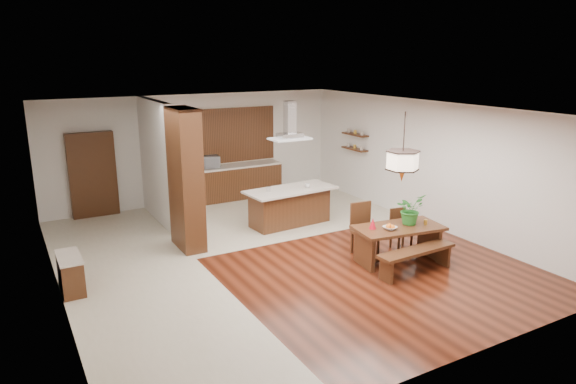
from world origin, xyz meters
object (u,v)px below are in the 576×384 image
kitchen_island (290,206)px  island_cup (307,186)px  dining_chair_left (365,230)px  pendant_lantern (403,147)px  range_hood (290,120)px  dining_table (398,236)px  hallway_console (71,274)px  microwave (208,162)px  dining_bench (416,261)px  fruit_bowl (390,228)px  foliage_plant (410,209)px  dining_chair_right (402,230)px

kitchen_island → island_cup: 0.64m
dining_chair_left → pendant_lantern: (0.35, -0.57, 1.72)m
pendant_lantern → island_cup: size_ratio=10.85×
range_hood → dining_table: bearing=-76.5°
hallway_console → microwave: bearing=44.9°
dining_bench → range_hood: 4.26m
dining_bench → kitchen_island: 3.63m
fruit_bowl → microwave: size_ratio=0.43×
dining_chair_left → microwave: bearing=110.6°
pendant_lantern → kitchen_island: size_ratio=0.60×
foliage_plant → dining_table: bearing=-175.9°
pendant_lantern → dining_table: bearing=-45.0°
hallway_console → foliage_plant: foliage_plant is taller
range_hood → microwave: size_ratio=1.56×
hallway_console → dining_chair_left: size_ratio=0.84×
kitchen_island → range_hood: 2.01m
dining_chair_right → microwave: (-2.16, 5.28, 0.69)m
dining_chair_right → pendant_lantern: pendant_lantern is taller
microwave → island_cup: bearing=-57.1°
dining_chair_right → foliage_plant: foliage_plant is taller
kitchen_island → fruit_bowl: bearing=-85.8°
hallway_console → pendant_lantern: 6.26m
dining_table → microwave: size_ratio=3.11×
microwave → hallway_console: bearing=-127.1°
hallway_console → dining_bench: (5.61, -2.31, -0.08)m
dining_chair_left → microwave: 5.36m
dining_table → dining_chair_right: dining_chair_right is taller
dining_table → dining_bench: size_ratio=1.09×
foliage_plant → kitchen_island: size_ratio=0.27×
pendant_lantern → range_hood: 3.06m
hallway_console → dining_table: bearing=-16.7°
range_hood → island_cup: (0.40, -0.14, -1.53)m
kitchen_island → microwave: microwave is taller
dining_chair_left → dining_table: bearing=-52.6°
foliage_plant → range_hood: size_ratio=0.66×
kitchen_island → island_cup: island_cup is taller
range_hood → fruit_bowl: bearing=-81.5°
dining_chair_right → island_cup: island_cup is taller
hallway_console → pendant_lantern: (5.70, -1.71, 1.93)m
dining_chair_left → island_cup: size_ratio=8.67×
dining_chair_left → dining_chair_right: (0.84, -0.12, -0.10)m
dining_chair_right → fruit_bowl: 0.96m
island_cup → fruit_bowl: bearing=-88.9°
dining_chair_left → fruit_bowl: (0.08, -0.62, 0.21)m
dining_bench → microwave: (-1.58, 6.34, 0.88)m
dining_table → dining_chair_right: (0.49, 0.45, -0.10)m
hallway_console → island_cup: 5.53m
pendant_lantern → hallway_console: bearing=163.3°
range_hood → dining_bench: bearing=-80.0°
dining_chair_right → range_hood: range_hood is taller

